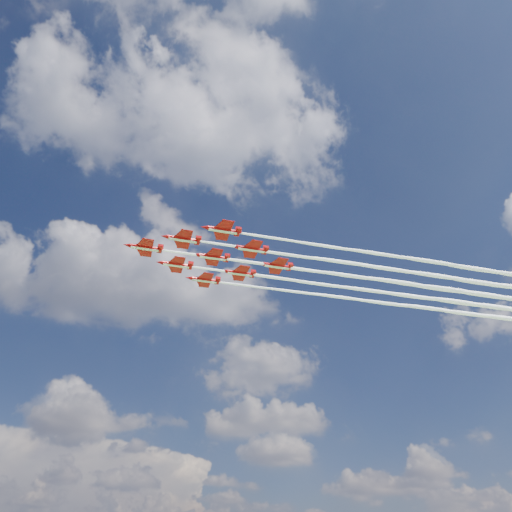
# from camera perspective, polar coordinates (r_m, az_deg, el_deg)

# --- Properties ---
(jet_lead) EXTENTS (136.52, 22.87, 2.61)m
(jet_lead) POSITION_cam_1_polar(r_m,az_deg,el_deg) (151.04, 12.81, -2.54)
(jet_lead) COLOR #A5090B
(jet_row2_port) EXTENTS (136.52, 22.87, 2.61)m
(jet_row2_port) POSITION_cam_1_polar(r_m,az_deg,el_deg) (150.37, 17.06, -1.73)
(jet_row2_port) COLOR #A5090B
(jet_row2_starb) EXTENTS (136.52, 22.87, 2.61)m
(jet_row2_starb) POSITION_cam_1_polar(r_m,az_deg,el_deg) (160.28, 14.72, -4.07)
(jet_row2_starb) COLOR #A5090B
(jet_row3_port) EXTENTS (136.52, 22.87, 2.61)m
(jet_row3_port) POSITION_cam_1_polar(r_m,az_deg,el_deg) (150.55, 21.31, -0.91)
(jet_row3_port) COLOR #A5090B
(jet_row3_centre) EXTENTS (136.52, 22.87, 2.61)m
(jet_row3_centre) POSITION_cam_1_polar(r_m,az_deg,el_deg) (159.89, 18.72, -3.31)
(jet_row3_centre) COLOR #A5090B
(jet_row3_starb) EXTENTS (136.52, 22.87, 2.61)m
(jet_row3_starb) POSITION_cam_1_polar(r_m,az_deg,el_deg) (169.77, 16.43, -5.43)
(jet_row3_starb) COLOR #A5090B
(jet_row4_port) EXTENTS (136.52, 22.87, 2.61)m
(jet_row4_port) POSITION_cam_1_polar(r_m,az_deg,el_deg) (160.31, 22.72, -2.53)
(jet_row4_port) COLOR #A5090B
(jet_row4_starb) EXTENTS (136.52, 22.87, 2.61)m
(jet_row4_starb) POSITION_cam_1_polar(r_m,az_deg,el_deg) (169.64, 20.21, -4.70)
(jet_row4_starb) COLOR #A5090B
(jet_tail) EXTENTS (136.52, 22.87, 2.61)m
(jet_tail) POSITION_cam_1_polar(r_m,az_deg,el_deg) (170.28, 23.97, -3.96)
(jet_tail) COLOR #A5090B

